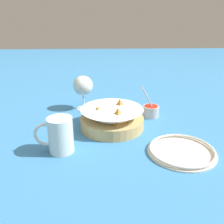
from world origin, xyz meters
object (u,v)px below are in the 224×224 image
object	(u,v)px
food_basket	(112,119)
beer_mug	(60,136)
wine_glass	(83,87)
side_plate	(182,151)
sauce_cup	(151,111)

from	to	relation	value
food_basket	beer_mug	bearing A→B (deg)	44.25
wine_glass	side_plate	xyz separation A→B (m)	(-0.31, 0.37, -0.09)
food_basket	wine_glass	bearing A→B (deg)	-59.54
sauce_cup	wine_glass	world-z (taller)	wine_glass
wine_glass	side_plate	size ratio (longest dim) A/B	0.71
food_basket	wine_glass	size ratio (longest dim) A/B	1.57
wine_glass	side_plate	world-z (taller)	wine_glass
sauce_cup	side_plate	bearing A→B (deg)	98.58
food_basket	side_plate	bearing A→B (deg)	137.74
sauce_cup	wine_glass	distance (m)	0.30
sauce_cup	beer_mug	bearing A→B (deg)	38.50
sauce_cup	side_plate	xyz separation A→B (m)	(-0.04, 0.28, -0.02)
food_basket	wine_glass	world-z (taller)	wine_glass
sauce_cup	beer_mug	distance (m)	0.41
wine_glass	sauce_cup	bearing A→B (deg)	160.34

